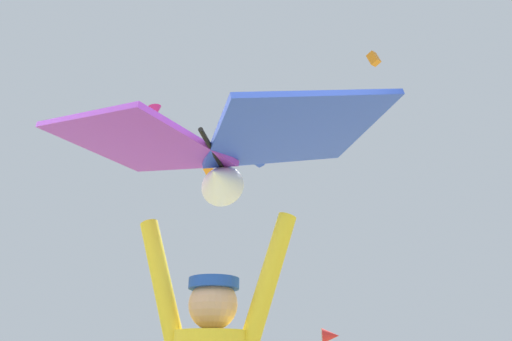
{
  "coord_description": "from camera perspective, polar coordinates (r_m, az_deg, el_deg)",
  "views": [
    {
      "loc": [
        0.7,
        -2.02,
        1.25
      ],
      "look_at": [
        0.3,
        2.05,
        3.09
      ],
      "focal_mm": 29.86,
      "sensor_mm": 36.0,
      "label": 1
    }
  ],
  "objects": [
    {
      "name": "distant_kite_orange_low_left",
      "position": [
        29.06,
        15.48,
        14.23
      ],
      "size": [
        0.93,
        0.75,
        0.99
      ],
      "color": "orange"
    },
    {
      "name": "distant_kite_blue_high_right",
      "position": [
        39.22,
        0.55,
        1.54
      ],
      "size": [
        1.31,
        1.25,
        1.4
      ],
      "color": "blue"
    },
    {
      "name": "distant_kite_orange_far_center",
      "position": [
        28.54,
        -6.24,
        -0.1
      ],
      "size": [
        1.01,
        0.97,
        0.43
      ],
      "color": "orange"
    },
    {
      "name": "distant_kite_purple_overhead_distant",
      "position": [
        37.48,
        -3.66,
        -16.97
      ],
      "size": [
        0.81,
        0.78,
        0.3
      ],
      "color": "purple"
    },
    {
      "name": "distant_kite_magenta_low_right",
      "position": [
        33.84,
        -13.37,
        7.69
      ],
      "size": [
        1.31,
        1.27,
        2.44
      ],
      "color": "#DB2393"
    },
    {
      "name": "held_stunt_kite",
      "position": [
        2.25,
        -5.45,
        3.0
      ],
      "size": [
        1.9,
        1.05,
        0.41
      ],
      "color": "black"
    }
  ]
}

